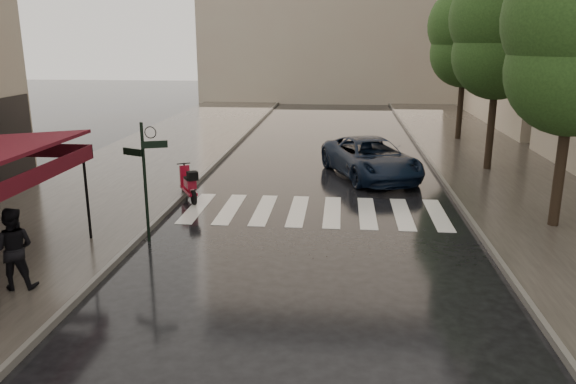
# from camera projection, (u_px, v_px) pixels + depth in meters

# --- Properties ---
(ground) EXTENTS (120.00, 120.00, 0.00)m
(ground) POSITION_uv_depth(u_px,v_px,m) (157.00, 293.00, 11.61)
(ground) COLOR black
(ground) RESTS_ON ground
(sidewalk_near) EXTENTS (6.00, 60.00, 0.12)m
(sidewalk_near) POSITION_uv_depth(u_px,v_px,m) (144.00, 163.00, 23.53)
(sidewalk_near) COLOR #38332D
(sidewalk_near) RESTS_ON ground
(sidewalk_far) EXTENTS (5.50, 60.00, 0.12)m
(sidewalk_far) POSITION_uv_depth(u_px,v_px,m) (506.00, 170.00, 22.17)
(sidewalk_far) COLOR #38332D
(sidewalk_far) RESTS_ON ground
(curb_near) EXTENTS (0.12, 60.00, 0.16)m
(curb_near) POSITION_uv_depth(u_px,v_px,m) (216.00, 164.00, 23.25)
(curb_near) COLOR #595651
(curb_near) RESTS_ON ground
(curb_far) EXTENTS (0.12, 60.00, 0.16)m
(curb_far) POSITION_uv_depth(u_px,v_px,m) (434.00, 168.00, 22.42)
(curb_far) COLOR #595651
(curb_far) RESTS_ON ground
(crosswalk) EXTENTS (7.85, 3.20, 0.01)m
(crosswalk) POSITION_uv_depth(u_px,v_px,m) (315.00, 211.00, 17.09)
(crosswalk) COLOR silver
(crosswalk) RESTS_ON ground
(signpost) EXTENTS (1.17, 0.29, 3.10)m
(signpost) POSITION_uv_depth(u_px,v_px,m) (145.00, 172.00, 14.12)
(signpost) COLOR black
(signpost) RESTS_ON ground
(tree_mid) EXTENTS (3.80, 3.80, 8.34)m
(tree_mid) POSITION_uv_depth(u_px,v_px,m) (501.00, 25.00, 20.78)
(tree_mid) COLOR black
(tree_mid) RESTS_ON sidewalk_far
(tree_far) EXTENTS (3.80, 3.80, 8.16)m
(tree_far) POSITION_uv_depth(u_px,v_px,m) (466.00, 31.00, 27.52)
(tree_far) COLOR black
(tree_far) RESTS_ON sidewalk_far
(pedestrian_terrace) EXTENTS (0.95, 0.80, 1.71)m
(pedestrian_terrace) POSITION_uv_depth(u_px,v_px,m) (13.00, 248.00, 11.37)
(pedestrian_terrace) COLOR black
(pedestrian_terrace) RESTS_ON sidewalk_near
(scooter) EXTENTS (0.97, 1.53, 1.11)m
(scooter) POSITION_uv_depth(u_px,v_px,m) (189.00, 185.00, 18.14)
(scooter) COLOR black
(scooter) RESTS_ON ground
(parked_car) EXTENTS (4.12, 5.83, 1.48)m
(parked_car) POSITION_uv_depth(u_px,v_px,m) (371.00, 158.00, 21.15)
(parked_car) COLOR black
(parked_car) RESTS_ON ground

